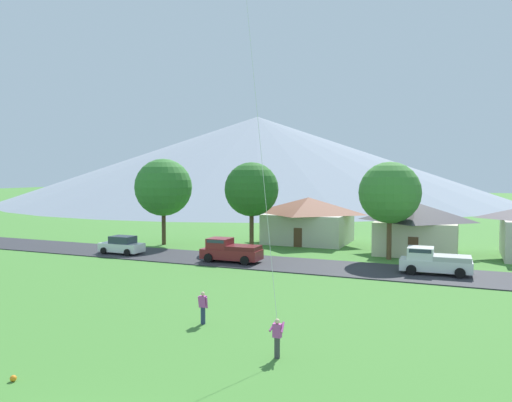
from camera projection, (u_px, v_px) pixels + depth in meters
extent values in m
cube|color=#2D2D33|center=(324.00, 267.00, 40.75)|extent=(160.00, 6.57, 0.08)
cone|color=#8E939E|center=(228.00, 165.00, 190.98)|extent=(132.36, 132.36, 21.27)
cone|color=gray|center=(257.00, 158.00, 145.65)|extent=(139.15, 139.15, 24.00)
cube|color=beige|center=(417.00, 237.00, 47.77)|extent=(7.39, 6.67, 3.15)
pyramid|color=#474247|center=(417.00, 212.00, 47.63)|extent=(7.98, 7.20, 1.73)
cube|color=brown|center=(413.00, 248.00, 44.71)|extent=(0.90, 0.06, 2.00)
cube|color=beige|center=(308.00, 228.00, 55.42)|extent=(8.68, 7.56, 3.24)
pyramid|color=brown|center=(309.00, 205.00, 55.27)|extent=(9.37, 8.17, 1.78)
cube|color=brown|center=(298.00, 238.00, 51.95)|extent=(0.90, 0.06, 2.00)
cylinder|color=#4C3823|center=(164.00, 227.00, 53.73)|extent=(0.44, 0.44, 3.88)
sphere|color=#33752D|center=(163.00, 187.00, 53.49)|extent=(6.15, 6.15, 6.15)
cylinder|color=brown|center=(389.00, 238.00, 44.54)|extent=(0.44, 0.44, 3.93)
sphere|color=#3D7F33|center=(390.00, 193.00, 44.31)|extent=(5.50, 5.50, 5.50)
cylinder|color=#4C3823|center=(252.00, 229.00, 50.98)|extent=(0.44, 0.44, 4.00)
sphere|color=#286623|center=(252.00, 189.00, 50.75)|extent=(5.53, 5.53, 5.53)
cube|color=white|center=(122.00, 247.00, 47.33)|extent=(4.20, 1.80, 0.80)
cube|color=#2D3847|center=(123.00, 240.00, 47.23)|extent=(2.20, 1.59, 0.68)
cylinder|color=black|center=(104.00, 251.00, 47.02)|extent=(0.64, 0.24, 0.64)
cylinder|color=black|center=(116.00, 248.00, 48.71)|extent=(0.64, 0.24, 0.64)
cylinder|color=black|center=(127.00, 252.00, 45.98)|extent=(0.64, 0.24, 0.64)
cylinder|color=black|center=(139.00, 250.00, 47.67)|extent=(0.64, 0.24, 0.64)
cube|color=maroon|center=(231.00, 254.00, 42.99)|extent=(5.23, 2.07, 0.84)
cube|color=maroon|center=(220.00, 243.00, 43.36)|extent=(1.92, 1.86, 0.90)
cube|color=#2D3847|center=(220.00, 240.00, 43.34)|extent=(1.64, 1.90, 0.28)
cube|color=maroon|center=(244.00, 248.00, 42.53)|extent=(2.72, 1.99, 0.36)
cylinder|color=black|center=(208.00, 258.00, 42.70)|extent=(0.76, 0.29, 0.76)
cylinder|color=black|center=(219.00, 254.00, 44.59)|extent=(0.76, 0.29, 0.76)
cylinder|color=black|center=(245.00, 261.00, 41.43)|extent=(0.76, 0.29, 0.76)
cylinder|color=black|center=(254.00, 257.00, 43.32)|extent=(0.76, 0.29, 0.76)
cube|color=white|center=(436.00, 265.00, 37.78)|extent=(5.26, 2.16, 0.84)
cube|color=white|center=(421.00, 253.00, 38.12)|extent=(1.96, 1.90, 0.90)
cube|color=#2D3847|center=(421.00, 249.00, 38.11)|extent=(1.67, 1.93, 0.28)
cube|color=#B7B7B7|center=(452.00, 258.00, 37.34)|extent=(2.76, 2.04, 0.36)
cylinder|color=black|center=(411.00, 270.00, 37.45)|extent=(0.77, 0.30, 0.76)
cylinder|color=black|center=(413.00, 265.00, 39.36)|extent=(0.77, 0.30, 0.76)
cylinder|color=black|center=(460.00, 273.00, 36.24)|extent=(0.77, 0.30, 0.76)
cylinder|color=black|center=(459.00, 268.00, 38.14)|extent=(0.77, 0.30, 0.76)
cylinder|color=#3D3D42|center=(277.00, 348.00, 20.87)|extent=(0.24, 0.24, 0.88)
cube|color=#B7479E|center=(277.00, 331.00, 20.83)|extent=(0.36, 0.22, 0.58)
sphere|color=beige|center=(277.00, 321.00, 20.80)|extent=(0.21, 0.21, 0.21)
cylinder|color=#B7479E|center=(273.00, 326.00, 20.96)|extent=(0.18, 0.55, 0.37)
cylinder|color=#B7479E|center=(283.00, 327.00, 20.79)|extent=(0.18, 0.55, 0.37)
cylinder|color=silver|center=(258.00, 119.00, 23.26)|extent=(3.78, 4.85, 17.43)
cylinder|color=navy|center=(203.00, 315.00, 25.57)|extent=(0.24, 0.24, 0.88)
cube|color=#B7479E|center=(203.00, 301.00, 25.53)|extent=(0.36, 0.22, 0.58)
sphere|color=beige|center=(203.00, 294.00, 25.51)|extent=(0.21, 0.21, 0.21)
cylinder|color=#B7479E|center=(199.00, 302.00, 25.62)|extent=(0.12, 0.18, 0.59)
cylinder|color=#B7479E|center=(207.00, 303.00, 25.45)|extent=(0.12, 0.18, 0.59)
sphere|color=orange|center=(13.00, 378.00, 18.53)|extent=(0.24, 0.24, 0.24)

